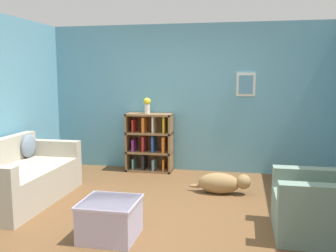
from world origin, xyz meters
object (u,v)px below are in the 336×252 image
at_px(bookshelf, 150,143).
at_px(recliner_chair, 327,203).
at_px(dog, 223,183).
at_px(vase, 147,105).
at_px(couch, 18,179).
at_px(coffee_table, 110,218).

height_order(bookshelf, recliner_chair, recliner_chair).
relative_size(bookshelf, dog, 1.14).
xyz_separation_m(bookshelf, vase, (-0.04, -0.02, 0.68)).
relative_size(couch, coffee_table, 3.07).
height_order(dog, vase, vase).
distance_m(bookshelf, coffee_table, 2.83).
relative_size(bookshelf, coffee_table, 1.75).
bearing_deg(dog, couch, -162.24).
xyz_separation_m(couch, vase, (1.32, 1.92, 0.88)).
height_order(recliner_chair, vase, vase).
xyz_separation_m(couch, bookshelf, (1.36, 1.94, 0.20)).
bearing_deg(recliner_chair, coffee_table, -167.61).
height_order(couch, coffee_table, couch).
bearing_deg(vase, coffee_table, -83.72).
height_order(bookshelf, dog, bookshelf).
distance_m(bookshelf, vase, 0.68).
distance_m(couch, bookshelf, 2.38).
bearing_deg(couch, bookshelf, 54.98).
relative_size(couch, dog, 1.99).
distance_m(recliner_chair, coffee_table, 2.32).
bearing_deg(vase, recliner_chair, -41.77).
bearing_deg(recliner_chair, couch, 174.63).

